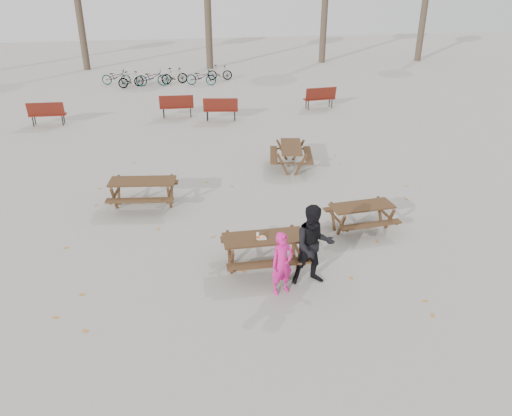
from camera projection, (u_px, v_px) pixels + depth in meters
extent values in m
plane|color=gray|center=(264.00, 267.00, 11.30)|extent=(80.00, 80.00, 0.00)
cube|color=#331E12|center=(264.00, 238.00, 10.98)|extent=(1.80, 0.70, 0.05)
cube|color=#331E12|center=(269.00, 264.00, 10.57)|extent=(1.80, 0.25, 0.05)
cube|color=#331E12|center=(259.00, 237.00, 11.64)|extent=(1.80, 0.25, 0.05)
cylinder|color=#331E12|center=(232.00, 263.00, 10.76)|extent=(0.08, 0.08, 0.73)
cylinder|color=#331E12|center=(229.00, 249.00, 11.29)|extent=(0.08, 0.08, 0.73)
cylinder|color=#331E12|center=(300.00, 257.00, 10.99)|extent=(0.08, 0.08, 0.73)
cylinder|color=#331E12|center=(293.00, 243.00, 11.53)|extent=(0.08, 0.08, 0.73)
cube|color=silver|center=(262.00, 238.00, 10.87)|extent=(0.18, 0.11, 0.03)
ellipsoid|color=tan|center=(262.00, 237.00, 10.85)|extent=(0.14, 0.06, 0.05)
cylinder|color=silver|center=(258.00, 236.00, 10.84)|extent=(0.06, 0.06, 0.15)
cylinder|color=#EF480C|center=(258.00, 237.00, 10.85)|extent=(0.07, 0.07, 0.05)
cylinder|color=white|center=(258.00, 233.00, 10.80)|extent=(0.03, 0.03, 0.02)
imported|color=#D81B7F|center=(282.00, 263.00, 10.14)|extent=(0.58, 0.47, 1.38)
imported|color=black|center=(314.00, 246.00, 10.37)|extent=(0.88, 0.69, 1.81)
imported|color=black|center=(116.00, 77.00, 28.50)|extent=(1.71, 0.81, 0.86)
imported|color=black|center=(131.00, 79.00, 27.83)|extent=(1.53, 0.98, 0.89)
imported|color=black|center=(152.00, 77.00, 28.16)|extent=(1.81, 0.63, 0.95)
imported|color=black|center=(174.00, 76.00, 28.65)|extent=(1.58, 0.72, 0.92)
imported|color=black|center=(201.00, 77.00, 28.37)|extent=(1.82, 1.06, 0.90)
imported|color=black|center=(220.00, 72.00, 29.63)|extent=(1.52, 0.65, 0.88)
cylinder|color=#382B21|center=(80.00, 19.00, 31.44)|extent=(0.44, 0.44, 6.30)
cylinder|color=#382B21|center=(208.00, 21.00, 31.86)|extent=(0.44, 0.44, 5.95)
cylinder|color=#382B21|center=(324.00, 12.00, 33.83)|extent=(0.44, 0.44, 6.65)
cylinder|color=#382B21|center=(422.00, 22.00, 34.78)|extent=(0.44, 0.44, 5.25)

